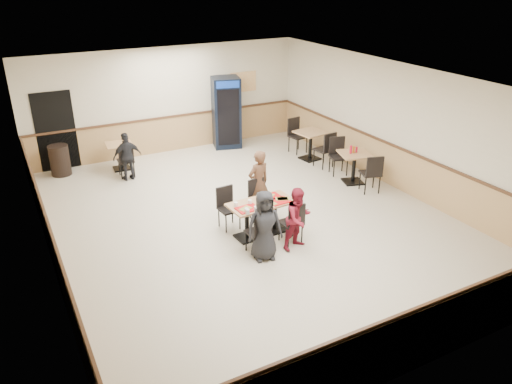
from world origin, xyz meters
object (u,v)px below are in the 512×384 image
diner_woman_left (264,226)px  trash_bin (60,160)px  back_table (120,152)px  pepsi_cooler (226,112)px  diner_man_opposite (258,183)px  diner_woman_right (298,219)px  main_table (261,213)px  side_table_far (311,141)px  lone_diner (127,157)px  side_table_near (354,163)px

diner_woman_left → trash_bin: size_ratio=1.70×
diner_woman_left → trash_bin: diner_woman_left is taller
back_table → pepsi_cooler: bearing=6.8°
diner_man_opposite → back_table: bearing=-74.0°
diner_woman_right → trash_bin: (-3.46, 6.05, -0.22)m
diner_woman_right → main_table: bearing=101.9°
diner_woman_right → side_table_far: (2.92, 3.94, -0.09)m
diner_woman_left → side_table_far: bearing=58.4°
diner_woman_left → lone_diner: (-1.22, 4.93, -0.06)m
side_table_far → pepsi_cooler: size_ratio=0.41×
side_table_far → diner_man_opposite: bearing=-141.4°
diner_man_opposite → side_table_near: (2.94, 0.42, -0.22)m
lone_diner → back_table: size_ratio=1.73×
lone_diner → trash_bin: (-1.48, 1.16, -0.22)m
main_table → side_table_near: size_ratio=1.49×
trash_bin → diner_woman_left: bearing=-66.0°
diner_man_opposite → back_table: 4.55m
diner_woman_right → side_table_far: 4.91m
main_table → diner_woman_left: (-0.38, -0.83, 0.21)m
main_table → diner_woman_left: bearing=-117.9°
side_table_near → diner_woman_right: bearing=-145.4°
side_table_near → diner_man_opposite: bearing=-171.8°
lone_diner → side_table_near: lone_diner is taller
side_table_near → pepsi_cooler: bearing=111.7°
pepsi_cooler → diner_woman_left: bearing=-93.9°
back_table → trash_bin: (-1.48, 0.35, -0.08)m
main_table → lone_diner: (-1.61, 4.10, 0.15)m
diner_man_opposite → side_table_near: 2.98m
main_table → pepsi_cooler: pepsi_cooler is taller
side_table_near → back_table: size_ratio=1.27×
diner_woman_left → trash_bin: bearing=125.1°
diner_man_opposite → lone_diner: diner_man_opposite is taller
side_table_far → back_table: size_ratio=1.18×
pepsi_cooler → lone_diner: bearing=-145.1°
main_table → side_table_near: bearing=17.6°
side_table_near → pepsi_cooler: pepsi_cooler is taller
diner_man_opposite → lone_diner: (-1.99, 3.27, -0.12)m
trash_bin → lone_diner: bearing=-38.0°
side_table_far → trash_bin: size_ratio=1.06×
side_table_near → pepsi_cooler: size_ratio=0.44×
diner_woman_left → diner_woman_right: (0.76, 0.04, -0.06)m
main_table → side_table_far: side_table_far is taller
side_table_near → lone_diner: bearing=149.9°
main_table → lone_diner: 4.41m
diner_woman_left → diner_woman_right: 0.76m
diner_woman_right → back_table: (-1.98, 5.70, -0.15)m
main_table → lone_diner: bearing=108.4°
diner_woman_right → back_table: bearing=95.7°
pepsi_cooler → side_table_far: bearing=-38.7°
trash_bin → main_table: bearing=-59.6°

